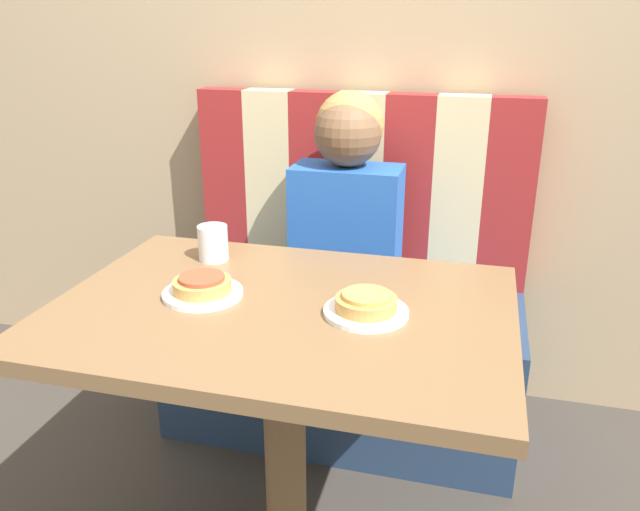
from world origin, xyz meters
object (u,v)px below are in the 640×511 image
at_px(pizza_left, 202,285).
at_px(pizza_right, 366,303).
at_px(plate_left, 202,294).
at_px(plate_right, 366,312).
at_px(person, 347,194).
at_px(drinking_cup, 213,243).

relative_size(pizza_left, pizza_right, 1.00).
height_order(plate_left, plate_right, same).
distance_m(person, pizza_left, 0.70).
height_order(plate_left, drinking_cup, drinking_cup).
distance_m(plate_left, pizza_left, 0.02).
bearing_deg(plate_right, person, 105.62).
distance_m(person, drinking_cup, 0.52).
height_order(pizza_left, drinking_cup, drinking_cup).
xyz_separation_m(plate_left, pizza_right, (0.37, -0.00, 0.02)).
distance_m(plate_right, pizza_right, 0.02).
relative_size(person, pizza_right, 5.06).
bearing_deg(pizza_left, person, 74.38).
distance_m(pizza_right, drinking_cup, 0.50).
relative_size(plate_left, pizza_right, 1.38).
height_order(plate_left, pizza_left, pizza_left).
xyz_separation_m(person, plate_left, (-0.19, -0.67, -0.07)).
bearing_deg(pizza_left, pizza_right, 0.00).
height_order(plate_right, pizza_left, pizza_left).
bearing_deg(plate_right, pizza_left, -180.00).
relative_size(plate_left, plate_right, 1.00).
bearing_deg(pizza_right, person, 105.62).
height_order(person, pizza_left, person).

